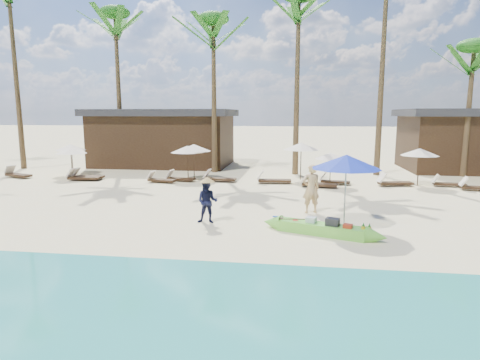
# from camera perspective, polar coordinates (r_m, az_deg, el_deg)

# --- Properties ---
(ground) EXTENTS (240.00, 240.00, 0.00)m
(ground) POSITION_cam_1_polar(r_m,az_deg,el_deg) (13.43, -1.59, -7.78)
(ground) COLOR beige
(ground) RESTS_ON ground
(wet_sand_strip) EXTENTS (240.00, 4.50, 0.01)m
(wet_sand_strip) POSITION_cam_1_polar(r_m,az_deg,el_deg) (8.87, -7.13, -17.19)
(wet_sand_strip) COLOR tan
(wet_sand_strip) RESTS_ON ground
(green_canoe) EXTENTS (4.50, 1.89, 0.60)m
(green_canoe) POSITION_cam_1_polar(r_m,az_deg,el_deg) (13.67, 11.47, -6.78)
(green_canoe) COLOR #6DD340
(green_canoe) RESTS_ON ground
(tourist) EXTENTS (0.84, 0.68, 1.99)m
(tourist) POSITION_cam_1_polar(r_m,az_deg,el_deg) (16.34, 10.06, -1.22)
(tourist) COLOR tan
(tourist) RESTS_ON ground
(vendor_green) EXTENTS (0.78, 0.62, 1.59)m
(vendor_green) POSITION_cam_1_polar(r_m,az_deg,el_deg) (14.69, -4.66, -3.09)
(vendor_green) COLOR #121533
(vendor_green) RESTS_ON ground
(blue_umbrella) EXTENTS (2.40, 2.40, 2.58)m
(blue_umbrella) POSITION_cam_1_polar(r_m,az_deg,el_deg) (14.29, 14.90, 2.52)
(blue_umbrella) COLOR #99999E
(blue_umbrella) RESTS_ON ground
(resort_parasol_2) EXTENTS (1.94, 1.94, 1.99)m
(resort_parasol_2) POSITION_cam_1_polar(r_m,az_deg,el_deg) (28.66, -22.98, 4.31)
(resort_parasol_2) COLOR #362516
(resort_parasol_2) RESTS_ON ground
(lounger_2_left) EXTENTS (2.05, 1.23, 0.67)m
(lounger_2_left) POSITION_cam_1_polar(r_m,az_deg,el_deg) (28.86, -29.14, 0.74)
(lounger_2_left) COLOR #362516
(lounger_2_left) RESTS_ON ground
(resort_parasol_3) EXTENTS (1.85, 1.85, 1.90)m
(resort_parasol_3) POSITION_cam_1_polar(r_m,az_deg,el_deg) (27.08, -22.83, 3.89)
(resort_parasol_3) COLOR #362516
(resort_parasol_3) RESTS_ON ground
(lounger_3_left) EXTENTS (1.91, 0.82, 0.63)m
(lounger_3_left) POSITION_cam_1_polar(r_m,az_deg,el_deg) (26.28, -20.96, 0.55)
(lounger_3_left) COLOR #362516
(lounger_3_left) RESTS_ON ground
(lounger_3_right) EXTENTS (1.98, 0.77, 0.66)m
(lounger_3_right) POSITION_cam_1_polar(r_m,az_deg,el_deg) (25.85, -21.58, 0.40)
(lounger_3_right) COLOR #362516
(lounger_3_right) RESTS_ON ground
(resort_parasol_4) EXTENTS (2.02, 2.02, 2.08)m
(resort_parasol_4) POSITION_cam_1_polar(r_m,az_deg,el_deg) (24.28, -7.47, 4.37)
(resort_parasol_4) COLOR #362516
(resort_parasol_4) RESTS_ON ground
(lounger_4_left) EXTENTS (1.79, 0.84, 0.58)m
(lounger_4_left) POSITION_cam_1_polar(r_m,az_deg,el_deg) (23.83, -11.30, 0.11)
(lounger_4_left) COLOR #362516
(lounger_4_left) RESTS_ON ground
(lounger_4_right) EXTENTS (1.81, 0.83, 0.59)m
(lounger_4_right) POSITION_cam_1_polar(r_m,az_deg,el_deg) (24.12, -8.66, 0.30)
(lounger_4_right) COLOR #362516
(lounger_4_right) RESTS_ON ground
(resort_parasol_5) EXTENTS (2.09, 2.09, 2.15)m
(resort_parasol_5) POSITION_cam_1_polar(r_m,az_deg,el_deg) (24.45, -6.59, 4.58)
(resort_parasol_5) COLOR #362516
(resort_parasol_5) RESTS_ON ground
(lounger_5_left) EXTENTS (1.96, 0.75, 0.65)m
(lounger_5_left) POSITION_cam_1_polar(r_m,az_deg,el_deg) (23.69, -3.14, 0.28)
(lounger_5_left) COLOR #362516
(lounger_5_left) RESTS_ON ground
(resort_parasol_6) EXTENTS (2.19, 2.19, 2.26)m
(resort_parasol_6) POSITION_cam_1_polar(r_m,az_deg,el_deg) (24.44, 8.70, 4.76)
(resort_parasol_6) COLOR #362516
(resort_parasol_6) RESTS_ON ground
(lounger_6_left) EXTENTS (1.99, 0.70, 0.67)m
(lounger_6_left) POSITION_cam_1_polar(r_m,az_deg,el_deg) (23.14, 4.60, 0.06)
(lounger_6_left) COLOR #362516
(lounger_6_left) RESTS_ON ground
(lounger_6_right) EXTENTS (2.03, 0.94, 0.66)m
(lounger_6_right) POSITION_cam_1_polar(r_m,az_deg,el_deg) (22.23, 10.89, -0.47)
(lounger_6_right) COLOR #362516
(lounger_6_right) RESTS_ON ground
(resort_parasol_7) EXTENTS (1.80, 1.80, 1.85)m
(resort_parasol_7) POSITION_cam_1_polar(r_m,az_deg,el_deg) (22.78, 12.79, 3.37)
(resort_parasol_7) COLOR #362516
(resort_parasol_7) RESTS_ON ground
(lounger_7_left) EXTENTS (1.75, 0.80, 0.57)m
(lounger_7_left) POSITION_cam_1_polar(r_m,az_deg,el_deg) (23.44, 13.11, -0.12)
(lounger_7_left) COLOR #362516
(lounger_7_left) RESTS_ON ground
(lounger_7_right) EXTENTS (2.01, 0.92, 0.66)m
(lounger_7_right) POSITION_cam_1_polar(r_m,az_deg,el_deg) (23.80, 20.94, -0.29)
(lounger_7_right) COLOR #362516
(lounger_7_right) RESTS_ON ground
(resort_parasol_8) EXTENTS (2.03, 2.03, 2.09)m
(resort_parasol_8) POSITION_cam_1_polar(r_m,az_deg,el_deg) (24.26, 24.19, 3.65)
(resort_parasol_8) COLOR #362516
(resort_parasol_8) RESTS_ON ground
(lounger_8_left) EXTENTS (1.78, 0.73, 0.59)m
(lounger_8_left) POSITION_cam_1_polar(r_m,az_deg,el_deg) (24.83, 27.36, -0.40)
(lounger_8_left) COLOR #362516
(lounger_8_left) RESTS_ON ground
(lounger_9_left) EXTENTS (1.92, 0.88, 0.63)m
(lounger_9_left) POSITION_cam_1_polar(r_m,az_deg,el_deg) (24.27, 30.63, -0.83)
(lounger_9_left) COLOR #362516
(lounger_9_left) RESTS_ON ground
(palm_1) EXTENTS (2.08, 2.08, 13.60)m
(palm_1) POSITION_cam_1_polar(r_m,az_deg,el_deg) (33.90, -29.86, 19.86)
(palm_1) COLOR brown
(palm_1) RESTS_ON ground
(palm_2) EXTENTS (2.08, 2.08, 11.33)m
(palm_2) POSITION_cam_1_polar(r_m,az_deg,el_deg) (30.89, -17.22, 18.71)
(palm_2) COLOR brown
(palm_2) RESTS_ON ground
(palm_3) EXTENTS (2.08, 2.08, 10.52)m
(palm_3) POSITION_cam_1_polar(r_m,az_deg,el_deg) (27.86, -3.80, 18.90)
(palm_3) COLOR brown
(palm_3) RESTS_ON ground
(palm_4) EXTENTS (2.08, 2.08, 11.70)m
(palm_4) POSITION_cam_1_polar(r_m,az_deg,el_deg) (27.22, 8.30, 20.92)
(palm_4) COLOR brown
(palm_4) RESTS_ON ground
(palm_5) EXTENTS (2.08, 2.08, 13.60)m
(palm_5) POSITION_cam_1_polar(r_m,az_deg,el_deg) (28.40, 20.05, 22.82)
(palm_5) COLOR brown
(palm_5) RESTS_ON ground
(palm_6) EXTENTS (2.08, 2.08, 8.51)m
(palm_6) POSITION_cam_1_polar(r_m,az_deg,el_deg) (29.37, 30.21, 14.19)
(palm_6) COLOR brown
(palm_6) RESTS_ON ground
(pavilion_west) EXTENTS (10.80, 6.60, 4.30)m
(pavilion_west) POSITION_cam_1_polar(r_m,az_deg,el_deg) (31.85, -10.75, 6.03)
(pavilion_west) COLOR #362516
(pavilion_west) RESTS_ON ground
(pavilion_east) EXTENTS (8.80, 6.60, 4.30)m
(pavilion_east) POSITION_cam_1_polar(r_m,az_deg,el_deg) (32.46, 29.43, 5.06)
(pavilion_east) COLOR #362516
(pavilion_east) RESTS_ON ground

